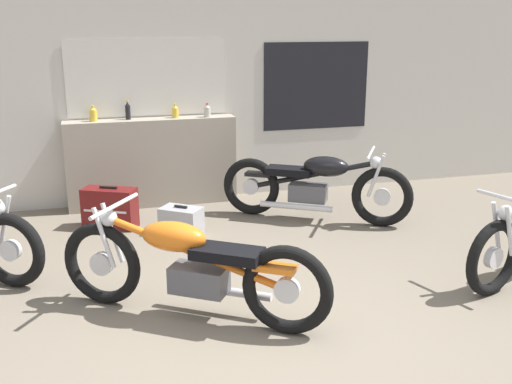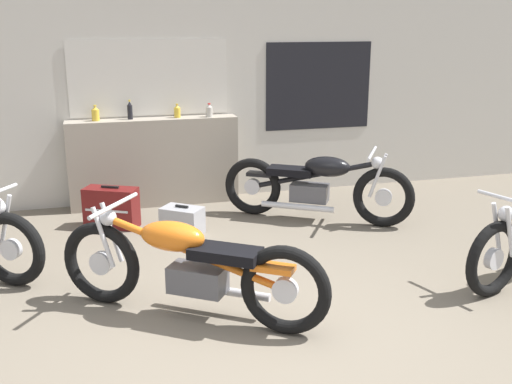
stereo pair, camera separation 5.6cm
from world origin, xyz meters
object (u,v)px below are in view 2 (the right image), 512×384
object	(u,v)px
hard_case_darkred	(111,208)
bottle_center	(177,111)
bottle_left_center	(130,111)
bottle_leftmost	(95,114)
motorcycle_black	(316,185)
motorcycle_orange	(189,266)
hard_case_silver	(182,221)
bottle_right_center	(209,111)

from	to	relation	value
hard_case_darkred	bottle_center	bearing A→B (deg)	40.78
bottle_left_center	bottle_center	world-z (taller)	bottle_left_center
bottle_leftmost	bottle_left_center	bearing A→B (deg)	1.76
motorcycle_black	hard_case_darkred	world-z (taller)	motorcycle_black
motorcycle_orange	hard_case_silver	xyz separation A→B (m)	(0.22, 1.83, -0.26)
bottle_left_center	hard_case_darkred	size ratio (longest dim) A/B	0.37
bottle_center	bottle_right_center	bearing A→B (deg)	-6.90
bottle_leftmost	bottle_left_center	xyz separation A→B (m)	(0.39, 0.01, 0.02)
bottle_leftmost	bottle_left_center	size ratio (longest dim) A/B	0.80
bottle_left_center	bottle_right_center	world-z (taller)	bottle_left_center
bottle_leftmost	bottle_left_center	world-z (taller)	bottle_left_center
bottle_leftmost	bottle_left_center	distance (m)	0.39
motorcycle_black	hard_case_darkred	size ratio (longest dim) A/B	3.03
bottle_right_center	bottle_leftmost	bearing A→B (deg)	177.73
motorcycle_orange	hard_case_silver	distance (m)	1.86
bottle_left_center	bottle_right_center	bearing A→B (deg)	-3.97
bottle_right_center	motorcycle_black	distance (m)	1.60
motorcycle_orange	motorcycle_black	bearing A→B (deg)	47.70
bottle_right_center	bottle_center	bearing A→B (deg)	173.10
hard_case_darkred	hard_case_silver	size ratio (longest dim) A/B	1.26
bottle_center	bottle_left_center	bearing A→B (deg)	178.05
bottle_center	bottle_right_center	distance (m)	0.38
bottle_leftmost	motorcycle_orange	bearing A→B (deg)	-79.14
bottle_left_center	bottle_center	size ratio (longest dim) A/B	1.38
bottle_left_center	bottle_right_center	size ratio (longest dim) A/B	1.39
bottle_left_center	motorcycle_orange	xyz separation A→B (m)	(0.18, -2.99, -0.73)
bottle_left_center	motorcycle_orange	bearing A→B (deg)	-86.49
motorcycle_black	motorcycle_orange	size ratio (longest dim) A/B	1.01
motorcycle_black	hard_case_silver	size ratio (longest dim) A/B	3.82
bottle_left_center	motorcycle_black	bearing A→B (deg)	-30.41
motorcycle_black	hard_case_silver	xyz separation A→B (m)	(-1.49, -0.05, -0.26)
motorcycle_black	hard_case_darkred	bearing A→B (deg)	170.49
bottle_leftmost	bottle_center	distance (m)	0.93
bottle_right_center	motorcycle_orange	xyz separation A→B (m)	(-0.73, -2.92, -0.70)
bottle_center	motorcycle_orange	world-z (taller)	bottle_center
bottle_left_center	hard_case_silver	size ratio (longest dim) A/B	0.46
motorcycle_black	motorcycle_orange	world-z (taller)	motorcycle_orange
bottle_center	motorcycle_orange	bearing A→B (deg)	-96.94
bottle_right_center	hard_case_silver	xyz separation A→B (m)	(-0.52, -1.10, -0.97)
bottle_center	hard_case_silver	bearing A→B (deg)	-97.16
bottle_center	hard_case_silver	distance (m)	1.50
motorcycle_orange	hard_case_darkred	world-z (taller)	motorcycle_orange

